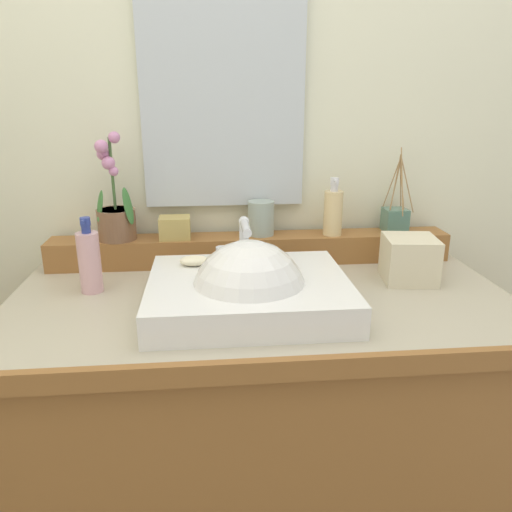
# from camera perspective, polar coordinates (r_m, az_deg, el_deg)

# --- Properties ---
(wall_back) EXTENTS (3.09, 0.20, 2.40)m
(wall_back) POSITION_cam_1_polar(r_m,az_deg,el_deg) (1.55, -1.08, 12.68)
(wall_back) COLOR beige
(wall_back) RESTS_ON ground
(vanity_cabinet) EXTENTS (1.22, 0.65, 0.88)m
(vanity_cabinet) POSITION_cam_1_polar(r_m,az_deg,el_deg) (1.44, 0.54, -20.89)
(vanity_cabinet) COLOR brown
(vanity_cabinet) RESTS_ON ground
(back_ledge) EXTENTS (1.15, 0.10, 0.08)m
(back_ledge) POSITION_cam_1_polar(r_m,az_deg,el_deg) (1.44, -0.48, 0.85)
(back_ledge) COLOR brown
(back_ledge) RESTS_ON vanity_cabinet
(sink_basin) EXTENTS (0.45, 0.38, 0.28)m
(sink_basin) POSITION_cam_1_polar(r_m,az_deg,el_deg) (1.12, -0.82, -4.58)
(sink_basin) COLOR white
(sink_basin) RESTS_ON vanity_cabinet
(soap_bar) EXTENTS (0.07, 0.04, 0.02)m
(soap_bar) POSITION_cam_1_polar(r_m,az_deg,el_deg) (1.21, -7.17, -0.53)
(soap_bar) COLOR beige
(soap_bar) RESTS_ON sink_basin
(potted_plant) EXTENTS (0.11, 0.11, 0.30)m
(potted_plant) POSITION_cam_1_polar(r_m,az_deg,el_deg) (1.42, -15.98, 4.81)
(potted_plant) COLOR brown
(potted_plant) RESTS_ON back_ledge
(soap_dispenser) EXTENTS (0.05, 0.06, 0.17)m
(soap_dispenser) POSITION_cam_1_polar(r_m,az_deg,el_deg) (1.43, 8.92, 5.11)
(soap_dispenser) COLOR #DEC286
(soap_dispenser) RESTS_ON back_ledge
(tumbler_cup) EXTENTS (0.08, 0.08, 0.10)m
(tumbler_cup) POSITION_cam_1_polar(r_m,az_deg,el_deg) (1.42, 0.57, 4.41)
(tumbler_cup) COLOR #92A194
(tumbler_cup) RESTS_ON back_ledge
(reed_diffuser) EXTENTS (0.08, 0.10, 0.25)m
(reed_diffuser) POSITION_cam_1_polar(r_m,az_deg,el_deg) (1.52, 15.79, 4.20)
(reed_diffuser) COLOR #4C7565
(reed_diffuser) RESTS_ON back_ledge
(trinket_box) EXTENTS (0.09, 0.07, 0.06)m
(trinket_box) POSITION_cam_1_polar(r_m,az_deg,el_deg) (1.41, -9.38, 3.26)
(trinket_box) COLOR tan
(trinket_box) RESTS_ON back_ledge
(lotion_bottle) EXTENTS (0.05, 0.06, 0.19)m
(lotion_bottle) POSITION_cam_1_polar(r_m,az_deg,el_deg) (1.27, -18.72, -0.52)
(lotion_bottle) COLOR #D1A0A7
(lotion_bottle) RESTS_ON vanity_cabinet
(tissue_box) EXTENTS (0.15, 0.15, 0.12)m
(tissue_box) POSITION_cam_1_polar(r_m,az_deg,el_deg) (1.35, 17.33, -0.35)
(tissue_box) COLOR beige
(tissue_box) RESTS_ON vanity_cabinet
(mirror) EXTENTS (0.45, 0.02, 0.59)m
(mirror) POSITION_cam_1_polar(r_m,az_deg,el_deg) (1.43, -3.84, 17.60)
(mirror) COLOR silver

